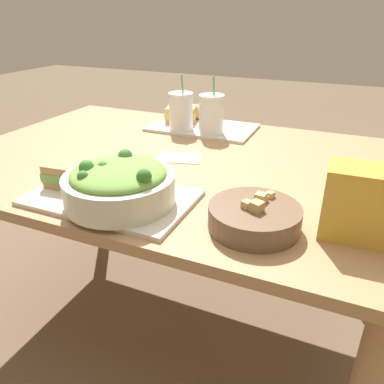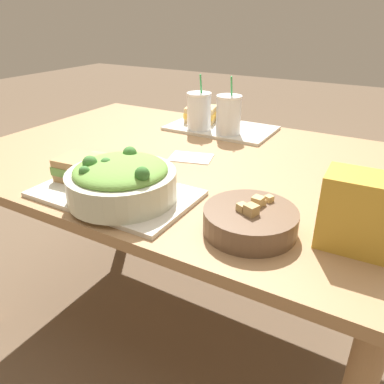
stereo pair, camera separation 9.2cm
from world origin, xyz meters
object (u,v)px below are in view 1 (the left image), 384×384
Objects in this scene: baguette_far at (194,112)px; drink_cup_red at (211,115)px; baguette_near at (113,168)px; soup_bowl at (254,216)px; sandwich_near at (72,173)px; sandwich_far at (181,114)px; drink_cup_dark at (181,112)px; salad_bowl at (119,183)px; chip_bag at (362,204)px; napkin_folded at (179,158)px.

drink_cup_red is (0.14, -0.16, 0.04)m from baguette_far.
baguette_near and baguette_far have the same top height.
soup_bowl is 1.53× the size of sandwich_near.
sandwich_far is 0.70× the size of drink_cup_dark.
soup_bowl is at bearing -52.42° from drink_cup_dark.
salad_bowl is at bearing -150.79° from baguette_near.
chip_bag is 0.99× the size of napkin_folded.
drink_cup_dark is 0.13m from drink_cup_red.
chip_bag reaches higher than salad_bowl.
salad_bowl is 0.64m from drink_cup_red.
chip_bag is at bearing -104.44° from baguette_near.
chip_bag is at bearing -45.01° from drink_cup_red.
soup_bowl reaches higher than baguette_near.
napkin_folded is at bearing 151.42° from chip_bag.
drink_cup_red is (0.18, -0.10, 0.04)m from sandwich_far.
drink_cup_red is (-0.00, 0.64, 0.02)m from salad_bowl.
salad_bowl is 1.71× the size of napkin_folded.
sandwich_far is at bearing 114.12° from napkin_folded.
napkin_folded is (-0.01, 0.36, -0.06)m from salad_bowl.
baguette_far is at bearing 94.64° from drink_cup_dark.
salad_bowl is 1.27× the size of drink_cup_red.
sandwich_far is (-0.08, 0.63, 0.00)m from baguette_near.
baguette_far is at bearing 121.88° from soup_bowl.
napkin_folded is (0.12, -0.27, -0.08)m from drink_cup_dark.
sandwich_near is 0.85× the size of napkin_folded.
chip_bag is (0.21, 0.06, 0.05)m from soup_bowl.
napkin_folded is at bearing -65.97° from drink_cup_dark.
drink_cup_red reaches higher than baguette_far.
soup_bowl is 0.69m from drink_cup_red.
drink_cup_dark is (-0.13, 0.64, 0.02)m from salad_bowl.
sandwich_near is 0.83× the size of baguette_far.
salad_bowl is at bearing -16.63° from sandwich_near.
soup_bowl is 1.11× the size of baguette_near.
baguette_far is (-0.14, 0.80, -0.02)m from salad_bowl.
salad_bowl reaches higher than baguette_far.
baguette_near is 0.69m from baguette_far.
drink_cup_dark is (0.05, 0.60, 0.04)m from sandwich_near.
sandwich_near is 0.63× the size of drink_cup_red.
drink_cup_red reaches higher than sandwich_near.
soup_bowl is at bearing -112.71° from baguette_near.
drink_cup_dark reaches higher than sandwich_near.
salad_bowl is 1.32× the size of soup_bowl.
baguette_near reaches higher than napkin_folded.
baguette_far is 0.99m from chip_bag.
drink_cup_red is at bearing -22.57° from baguette_near.
sandwich_near is 0.64× the size of drink_cup_dark.
chip_bag is (0.55, 0.09, 0.02)m from salad_bowl.
drink_cup_red is at bearing -154.92° from baguette_far.
baguette_near is 0.86× the size of drink_cup_red.
baguette_far is at bearing 130.74° from drink_cup_red.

